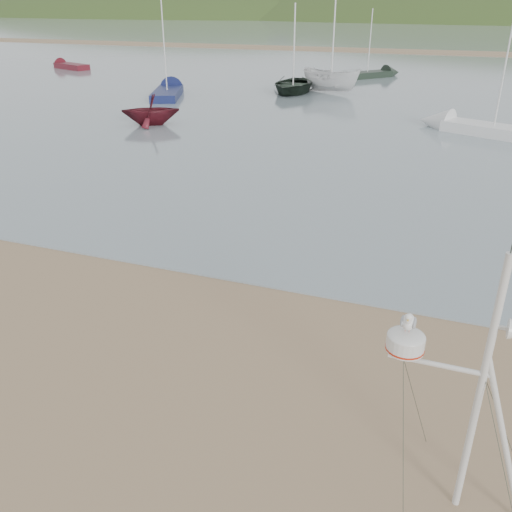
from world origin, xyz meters
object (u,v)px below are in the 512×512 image
(boat_white, at_px, (332,59))
(sailboat_blue_near, at_px, (171,90))
(boat_dark, at_px, (294,52))
(dinghy_red_far, at_px, (64,65))
(mast_rig, at_px, (464,443))
(sailboat_white_near, at_px, (462,126))
(sailboat_dark_mid, at_px, (380,74))
(boat_red, at_px, (149,96))

(boat_white, height_order, sailboat_blue_near, sailboat_blue_near)
(sailboat_blue_near, bearing_deg, boat_dark, 22.72)
(dinghy_red_far, height_order, sailboat_blue_near, sailboat_blue_near)
(mast_rig, xyz_separation_m, boat_white, (-9.64, 33.40, 1.26))
(mast_rig, distance_m, dinghy_red_far, 54.66)
(mast_rig, xyz_separation_m, sailboat_white_near, (-0.56, 23.51, -0.75))
(boat_dark, xyz_separation_m, sailboat_blue_near, (-7.97, -3.34, -2.46))
(boat_dark, relative_size, sailboat_blue_near, 0.79)
(mast_rig, relative_size, boat_dark, 0.80)
(mast_rig, xyz_separation_m, sailboat_blue_near, (-20.12, 29.18, -0.75))
(mast_rig, relative_size, sailboat_dark_mid, 0.75)
(boat_white, distance_m, sailboat_blue_near, 11.48)
(boat_white, distance_m, sailboat_white_near, 13.58)
(boat_dark, height_order, dinghy_red_far, boat_dark)
(boat_dark, xyz_separation_m, boat_red, (-3.72, -13.15, -1.24))
(boat_dark, bearing_deg, boat_white, 17.95)
(boat_white, bearing_deg, sailboat_blue_near, 130.00)
(boat_dark, distance_m, sailboat_blue_near, 8.98)
(dinghy_red_far, distance_m, sailboat_dark_mid, 30.02)
(boat_dark, distance_m, boat_red, 13.72)
(boat_red, height_order, sailboat_white_near, sailboat_white_near)
(boat_red, distance_m, boat_white, 15.38)
(boat_dark, xyz_separation_m, boat_white, (2.51, 0.89, -0.45))
(boat_white, relative_size, sailboat_blue_near, 0.66)
(boat_dark, bearing_deg, dinghy_red_far, 162.76)
(dinghy_red_far, bearing_deg, sailboat_white_near, -23.65)
(boat_white, relative_size, dinghy_red_far, 0.81)
(mast_rig, xyz_separation_m, boat_red, (-15.87, 19.37, 0.46))
(mast_rig, relative_size, boat_white, 0.96)
(sailboat_dark_mid, height_order, sailboat_white_near, sailboat_white_near)
(boat_white, bearing_deg, sailboat_white_near, -119.41)
(boat_red, bearing_deg, mast_rig, 10.00)
(dinghy_red_far, height_order, sailboat_dark_mid, sailboat_dark_mid)
(boat_white, height_order, sailboat_dark_mid, sailboat_dark_mid)
(boat_dark, relative_size, boat_red, 1.84)
(sailboat_white_near, bearing_deg, boat_dark, 142.13)
(mast_rig, height_order, boat_red, mast_rig)
(sailboat_blue_near, bearing_deg, boat_red, -66.58)
(boat_white, height_order, sailboat_white_near, sailboat_white_near)
(boat_red, bearing_deg, sailboat_dark_mid, 132.37)
(mast_rig, bearing_deg, boat_white, 106.09)
(boat_dark, bearing_deg, boat_red, -107.21)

